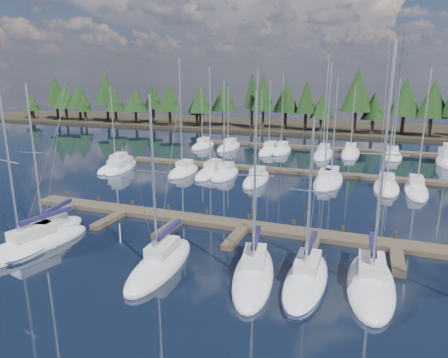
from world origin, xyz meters
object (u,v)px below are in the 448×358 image
at_px(front_sailboat_2, 160,264).
at_px(motor_yacht_left, 121,167).
at_px(main_dock, 243,228).
at_px(front_sailboat_5, 371,283).
at_px(front_sailboat_1, 48,236).
at_px(front_sailboat_4, 306,280).
at_px(front_sailboat_0, 28,247).
at_px(front_sailboat_3, 254,274).

height_order(front_sailboat_2, motor_yacht_left, front_sailboat_2).
distance_m(main_dock, front_sailboat_2, 9.07).
bearing_deg(front_sailboat_5, main_dock, 148.73).
bearing_deg(front_sailboat_2, front_sailboat_1, 173.69).
bearing_deg(front_sailboat_4, front_sailboat_0, -173.78).
height_order(front_sailboat_3, front_sailboat_5, front_sailboat_5).
bearing_deg(front_sailboat_5, front_sailboat_2, -170.70).
relative_size(front_sailboat_0, motor_yacht_left, 1.54).
relative_size(front_sailboat_4, front_sailboat_5, 0.74).
height_order(front_sailboat_2, front_sailboat_4, front_sailboat_2).
distance_m(front_sailboat_1, motor_yacht_left, 24.75).
relative_size(front_sailboat_2, front_sailboat_4, 1.10).
distance_m(front_sailboat_0, front_sailboat_5, 24.49).
distance_m(main_dock, front_sailboat_3, 8.28).
distance_m(main_dock, motor_yacht_left, 27.99).
xyz_separation_m(main_dock, front_sailboat_5, (10.28, -6.24, 0.09)).
distance_m(front_sailboat_2, motor_yacht_left, 31.34).
bearing_deg(motor_yacht_left, front_sailboat_2, -50.77).
distance_m(main_dock, front_sailboat_4, 9.67).
xyz_separation_m(front_sailboat_3, motor_yacht_left, (-26.21, 23.49, 0.16)).
bearing_deg(front_sailboat_3, front_sailboat_0, -174.10).
bearing_deg(front_sailboat_1, front_sailboat_4, 0.13).
distance_m(front_sailboat_4, motor_yacht_left, 37.45).
height_order(front_sailboat_4, front_sailboat_5, front_sailboat_5).
bearing_deg(main_dock, front_sailboat_1, -152.85).
bearing_deg(motor_yacht_left, front_sailboat_5, -33.48).
bearing_deg(main_dock, front_sailboat_0, -146.03).
xyz_separation_m(front_sailboat_0, front_sailboat_4, (20.45, 2.23, -0.00)).
relative_size(main_dock, front_sailboat_4, 3.88).
xyz_separation_m(front_sailboat_1, front_sailboat_2, (10.88, -1.20, 0.00)).
distance_m(front_sailboat_0, front_sailboat_1, 2.19).
bearing_deg(front_sailboat_1, main_dock, 27.15).
height_order(front_sailboat_1, front_sailboat_4, front_sailboat_1).
bearing_deg(main_dock, front_sailboat_2, -111.10).
relative_size(main_dock, front_sailboat_2, 3.52).
xyz_separation_m(front_sailboat_2, front_sailboat_4, (9.71, 1.25, -0.01)).
height_order(main_dock, front_sailboat_1, front_sailboat_1).
xyz_separation_m(main_dock, front_sailboat_1, (-14.15, -7.26, 0.07)).
distance_m(front_sailboat_2, front_sailboat_4, 9.79).
bearing_deg(front_sailboat_0, front_sailboat_1, 93.79).
height_order(front_sailboat_0, front_sailboat_5, front_sailboat_5).
bearing_deg(motor_yacht_left, main_dock, -34.42).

